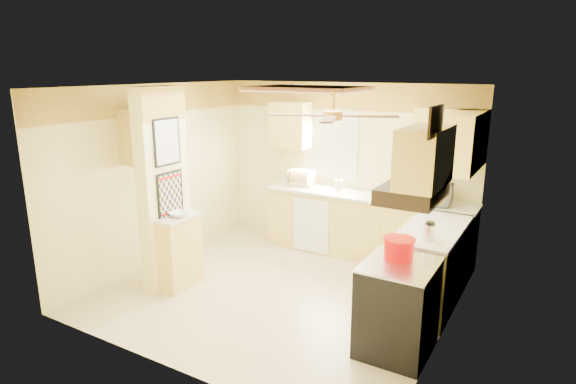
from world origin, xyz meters
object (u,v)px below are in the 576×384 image
Objects in this scene: microwave at (432,194)px; dutch_oven at (399,248)px; kettle at (430,232)px; stove at (398,307)px; bowl at (180,214)px.

dutch_oven is at bearing 96.30° from microwave.
stove is at bearing -97.15° from kettle.
dutch_oven is at bearing 2.38° from bowl.
stove is 4.40× the size of kettle.
bowl is at bearing -166.31° from kettle.
dutch_oven is at bearing -103.99° from kettle.
stove is 2.81m from bowl.
bowl is (-2.50, -2.13, -0.11)m from microwave.
dutch_oven is (0.20, -2.02, -0.06)m from microwave.
stove is 2.23m from microwave.
microwave reaches higher than bowl.
stove is 1.79× the size of microwave.
microwave is 3.29m from bowl.
microwave is at bearing 97.02° from stove.
stove is at bearing 0.06° from bowl.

